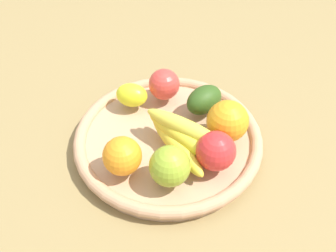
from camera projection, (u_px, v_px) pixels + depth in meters
ground_plane at (168, 145)px, 0.83m from camera, size 2.40×2.40×0.00m
basket at (168, 139)px, 0.82m from camera, size 0.39×0.39×0.04m
banana_bunch at (182, 137)px, 0.75m from camera, size 0.18×0.16×0.06m
avocado at (204, 100)px, 0.83m from camera, size 0.10×0.10×0.06m
apple_0 at (164, 84)px, 0.86m from camera, size 0.09×0.09×0.07m
apple_1 at (216, 151)px, 0.72m from camera, size 0.10×0.10×0.07m
orange_0 at (228, 121)px, 0.77m from camera, size 0.12×0.12×0.08m
apple_2 at (170, 166)px, 0.69m from camera, size 0.09×0.09×0.07m
orange_1 at (122, 156)px, 0.71m from camera, size 0.09×0.09×0.07m
lemon_0 at (132, 95)px, 0.85m from camera, size 0.07×0.08×0.05m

